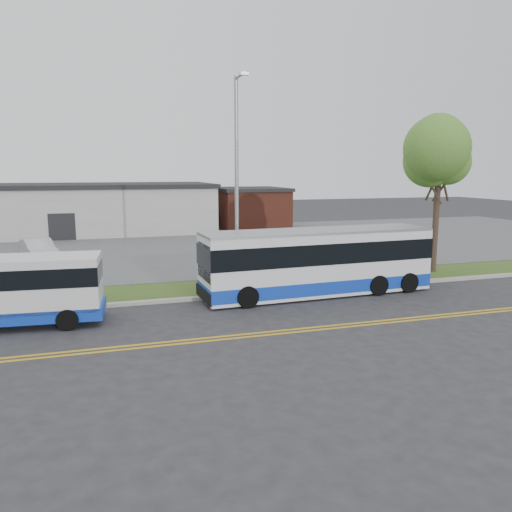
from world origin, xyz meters
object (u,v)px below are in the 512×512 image
object	(u,v)px
tree_east	(440,156)
parked_car_a	(38,251)
streetlight_near	(237,176)
transit_bus	(317,262)
shuttle_bus	(24,289)

from	to	relation	value
tree_east	parked_car_a	xyz separation A→B (m)	(-20.66, 9.14, -5.39)
streetlight_near	transit_bus	xyz separation A→B (m)	(3.11, -2.13, -3.76)
shuttle_bus	parked_car_a	world-z (taller)	shuttle_bus
transit_bus	parked_car_a	world-z (taller)	transit_bus
transit_bus	parked_car_a	bearing A→B (deg)	135.28
tree_east	parked_car_a	size ratio (longest dim) A/B	1.93
streetlight_near	parked_car_a	distance (m)	14.20
tree_east	streetlight_near	bearing A→B (deg)	-178.58
streetlight_near	transit_bus	world-z (taller)	streetlight_near
shuttle_bus	transit_bus	xyz separation A→B (m)	(11.84, 1.12, 0.15)
streetlight_near	transit_bus	distance (m)	5.32
tree_east	shuttle_bus	bearing A→B (deg)	-169.89
parked_car_a	shuttle_bus	bearing A→B (deg)	-104.80
streetlight_near	shuttle_bus	size ratio (longest dim) A/B	1.44
tree_east	transit_bus	world-z (taller)	tree_east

